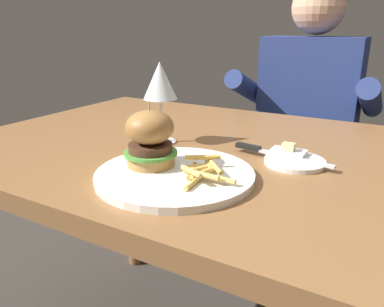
# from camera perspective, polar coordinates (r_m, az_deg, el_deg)

# --- Properties ---
(dining_table) EXTENTS (1.20, 0.84, 0.74)m
(dining_table) POSITION_cam_1_polar(r_m,az_deg,el_deg) (0.95, 2.08, -4.03)
(dining_table) COLOR brown
(dining_table) RESTS_ON ground
(main_plate) EXTENTS (0.30, 0.30, 0.01)m
(main_plate) POSITION_cam_1_polar(r_m,az_deg,el_deg) (0.71, -2.61, -3.25)
(main_plate) COLOR white
(main_plate) RESTS_ON dining_table
(burger_sandwich) EXTENTS (0.10, 0.10, 0.13)m
(burger_sandwich) POSITION_cam_1_polar(r_m,az_deg,el_deg) (0.73, -6.41, 2.33)
(burger_sandwich) COLOR #B78447
(burger_sandwich) RESTS_ON main_plate
(fries_pile) EXTENTS (0.12, 0.14, 0.03)m
(fries_pile) POSITION_cam_1_polar(r_m,az_deg,el_deg) (0.68, 1.59, -2.58)
(fries_pile) COLOR gold
(fries_pile) RESTS_ON main_plate
(wine_glass) EXTENTS (0.08, 0.08, 0.20)m
(wine_glass) POSITION_cam_1_polar(r_m,az_deg,el_deg) (0.90, -4.89, 10.67)
(wine_glass) COLOR silver
(wine_glass) RESTS_ON dining_table
(bread_plate) EXTENTS (0.13, 0.13, 0.01)m
(bread_plate) POSITION_cam_1_polar(r_m,az_deg,el_deg) (0.81, 15.39, -1.22)
(bread_plate) COLOR white
(bread_plate) RESTS_ON dining_table
(table_knife) EXTENTS (0.23, 0.05, 0.01)m
(table_knife) POSITION_cam_1_polar(r_m,az_deg,el_deg) (0.83, 12.24, 0.09)
(table_knife) COLOR silver
(table_knife) RESTS_ON bread_plate
(butter_dish) EXTENTS (0.07, 0.05, 0.04)m
(butter_dish) POSITION_cam_1_polar(r_m,az_deg,el_deg) (0.84, 14.40, -0.07)
(butter_dish) COLOR white
(butter_dish) RESTS_ON dining_table
(diner_person) EXTENTS (0.51, 0.36, 1.18)m
(diner_person) POSITION_cam_1_polar(r_m,az_deg,el_deg) (1.57, 16.78, 1.29)
(diner_person) COLOR #282833
(diner_person) RESTS_ON ground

